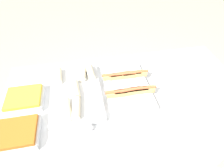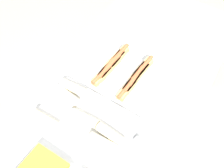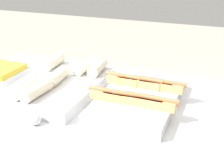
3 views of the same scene
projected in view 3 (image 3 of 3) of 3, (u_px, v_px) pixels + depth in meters
name	position (u px, v px, depth m)	size (l,w,h in m)	color
tray_hotdogs	(139.00, 97.00, 1.31)	(0.37, 0.49, 0.10)	silver
tray_wraps	(59.00, 84.00, 1.44)	(0.36, 0.53, 0.10)	silver
serving_spoon_near	(31.00, 119.00, 1.17)	(0.21, 0.05, 0.05)	silver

